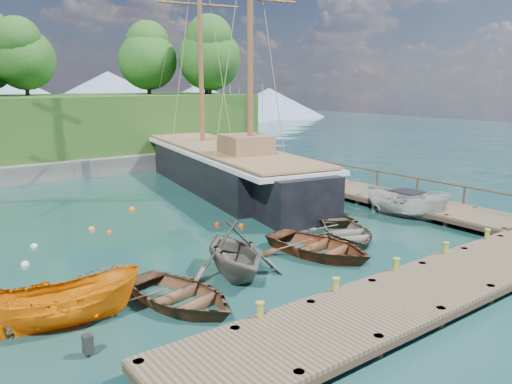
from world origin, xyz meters
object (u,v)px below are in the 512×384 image
Objects in this scene: rowboat_1 at (234,276)px; rowboat_4 at (319,223)px; rowboat_3 at (347,239)px; rowboat_0 at (180,305)px; motorboat_orange at (70,326)px; rowboat_2 at (319,255)px; schooner at (224,170)px; cabin_boat_white at (405,217)px.

rowboat_1 reaches higher than rowboat_4.
rowboat_1 reaches higher than rowboat_3.
rowboat_0 is 3.38m from motorboat_orange.
rowboat_1 is 8.29m from rowboat_4.
rowboat_2 is 1.13× the size of rowboat_4.
cabin_boat_white is at bearing -64.15° from schooner.
rowboat_2 is at bearing -5.63° from rowboat_0.
rowboat_0 is 18.76m from schooner.
cabin_boat_white is 12.95m from schooner.
motorboat_orange is 18.25m from cabin_boat_white.
rowboat_0 is 3.02m from rowboat_1.
schooner is at bearing 108.54° from rowboat_3.
rowboat_1 is 12.11m from cabin_boat_white.
rowboat_0 is 9.70m from rowboat_3.
rowboat_2 is 2.72m from rowboat_3.
rowboat_3 is 2.91m from rowboat_4.
cabin_boat_white is at bearing 34.83° from rowboat_3.
motorboat_orange is at bearing 175.60° from rowboat_4.
rowboat_4 is (7.57, 3.38, 0.00)m from rowboat_1.
schooner reaches higher than rowboat_3.
schooner reaches higher than cabin_boat_white.
rowboat_3 is (9.55, 1.66, 0.00)m from rowboat_0.
motorboat_orange is (-10.27, -0.15, 0.00)m from rowboat_2.
rowboat_4 is at bearing -85.16° from schooner.
rowboat_2 reaches higher than rowboat_0.
rowboat_4 is 1.00× the size of motorboat_orange.
rowboat_2 is 14.74m from schooner.
cabin_boat_white reaches higher than motorboat_orange.
motorboat_orange is (-6.15, -0.36, 0.00)m from rowboat_1.
rowboat_4 is (0.85, 2.78, 0.00)m from rowboat_3.
rowboat_1 is 0.91× the size of cabin_boat_white.
rowboat_3 is 0.98× the size of rowboat_4.
schooner is at bearing 92.53° from cabin_boat_white.
rowboat_4 is 14.22m from motorboat_orange.
rowboat_1 is at bearing 7.91° from rowboat_0.
schooner is at bearing 64.93° from rowboat_4.
rowboat_4 is (10.41, 4.44, 0.00)m from rowboat_0.
rowboat_2 is 8.06m from cabin_boat_white.
schooner reaches higher than rowboat_4.
rowboat_1 is (2.83, 1.06, 0.00)m from rowboat_0.
rowboat_2 is at bearing -153.46° from rowboat_4.
rowboat_1 reaches higher than motorboat_orange.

